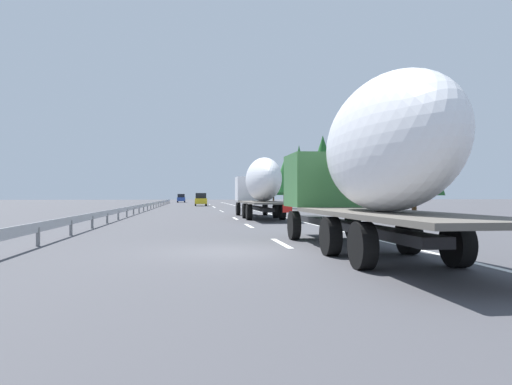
% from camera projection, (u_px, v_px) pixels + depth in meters
% --- Properties ---
extents(ground_plane, '(260.00, 260.00, 0.00)m').
position_uv_depth(ground_plane, '(203.00, 210.00, 53.30)').
color(ground_plane, '#424247').
extents(lane_stripe_0, '(3.20, 0.20, 0.01)m').
position_uv_depth(lane_stripe_0, '(281.00, 243.00, 15.88)').
color(lane_stripe_0, white).
rests_on(lane_stripe_0, ground_plane).
extents(lane_stripe_1, '(3.20, 0.20, 0.01)m').
position_uv_depth(lane_stripe_1, '(249.00, 226.00, 24.96)').
color(lane_stripe_1, white).
rests_on(lane_stripe_1, ground_plane).
extents(lane_stripe_2, '(3.20, 0.20, 0.01)m').
position_uv_depth(lane_stripe_2, '(235.00, 218.00, 32.90)').
color(lane_stripe_2, white).
rests_on(lane_stripe_2, ground_plane).
extents(lane_stripe_3, '(3.20, 0.20, 0.01)m').
position_uv_depth(lane_stripe_3, '(222.00, 211.00, 47.55)').
color(lane_stripe_3, white).
rests_on(lane_stripe_3, ground_plane).
extents(lane_stripe_4, '(3.20, 0.20, 0.01)m').
position_uv_depth(lane_stripe_4, '(221.00, 211.00, 49.38)').
color(lane_stripe_4, white).
rests_on(lane_stripe_4, ground_plane).
extents(lane_stripe_5, '(3.20, 0.20, 0.01)m').
position_uv_depth(lane_stripe_5, '(213.00, 207.00, 68.27)').
color(lane_stripe_5, white).
rests_on(lane_stripe_5, ground_plane).
extents(lane_stripe_6, '(3.20, 0.20, 0.01)m').
position_uv_depth(lane_stripe_6, '(214.00, 207.00, 63.88)').
color(lane_stripe_6, white).
rests_on(lane_stripe_6, ground_plane).
extents(lane_stripe_7, '(3.20, 0.20, 0.01)m').
position_uv_depth(lane_stripe_7, '(210.00, 205.00, 82.14)').
color(lane_stripe_7, white).
rests_on(lane_stripe_7, ground_plane).
extents(edge_line_right, '(110.00, 0.20, 0.01)m').
position_uv_depth(edge_line_right, '(246.00, 208.00, 58.99)').
color(edge_line_right, white).
rests_on(edge_line_right, ground_plane).
extents(truck_lead, '(13.80, 2.55, 4.16)m').
position_uv_depth(truck_lead, '(260.00, 184.00, 33.37)').
color(truck_lead, silver).
rests_on(truck_lead, ground_plane).
extents(truck_trailing, '(12.74, 2.55, 4.58)m').
position_uv_depth(truck_trailing, '(369.00, 160.00, 12.85)').
color(truck_trailing, '#387038').
rests_on(truck_trailing, ground_plane).
extents(car_yellow_coupe, '(4.10, 1.83, 1.97)m').
position_uv_depth(car_yellow_coupe, '(201.00, 200.00, 72.45)').
color(car_yellow_coupe, gold).
rests_on(car_yellow_coupe, ground_plane).
extents(car_blue_sedan, '(4.10, 1.80, 1.93)m').
position_uv_depth(car_blue_sedan, '(181.00, 198.00, 107.08)').
color(car_blue_sedan, '#28479E').
rests_on(car_blue_sedan, ground_plane).
extents(road_sign, '(0.10, 0.90, 3.28)m').
position_uv_depth(road_sign, '(262.00, 190.00, 53.51)').
color(road_sign, gray).
rests_on(road_sign, ground_plane).
extents(tree_0, '(3.50, 3.50, 7.39)m').
position_uv_depth(tree_0, '(323.00, 164.00, 45.59)').
color(tree_0, '#472D19').
rests_on(tree_0, ground_plane).
extents(tree_1, '(3.17, 3.17, 6.22)m').
position_uv_depth(tree_1, '(285.00, 175.00, 58.66)').
color(tree_1, '#472D19').
rests_on(tree_1, ground_plane).
extents(tree_2, '(3.25, 3.25, 7.52)m').
position_uv_depth(tree_2, '(414.00, 142.00, 26.36)').
color(tree_2, '#472D19').
rests_on(tree_2, ground_plane).
extents(tree_3, '(2.53, 2.53, 7.33)m').
position_uv_depth(tree_3, '(299.00, 171.00, 53.64)').
color(tree_3, '#472D19').
rests_on(tree_3, ground_plane).
extents(tree_4, '(3.26, 3.26, 6.94)m').
position_uv_depth(tree_4, '(273.00, 178.00, 72.29)').
color(tree_4, '#472D19').
rests_on(tree_4, ground_plane).
extents(guardrail_median, '(94.00, 0.10, 0.76)m').
position_uv_depth(guardrail_median, '(151.00, 204.00, 55.48)').
color(guardrail_median, '#9EA0A5').
rests_on(guardrail_median, ground_plane).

